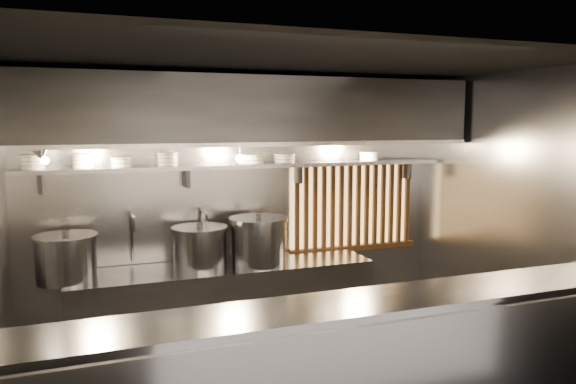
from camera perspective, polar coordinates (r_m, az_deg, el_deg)
ceiling at (r=4.52m, az=0.49°, el=13.17°), size 4.50×4.50×0.00m
wall_back at (r=5.99m, az=-4.70°, el=-1.76°), size 4.50×0.00×4.50m
wall_right at (r=5.78m, az=21.79°, el=-2.58°), size 0.00×3.00×3.00m
serving_counter at (r=4.02m, az=5.65°, el=-18.82°), size 4.50×0.56×1.13m
cooking_bench at (r=5.80m, az=-6.48°, el=-11.78°), size 3.00×0.70×0.90m
bowl_shelf at (r=5.77m, az=-4.25°, el=2.69°), size 4.40×0.34×0.04m
exhaust_hood at (r=5.54m, az=-3.65°, el=8.15°), size 4.40×0.81×0.65m
wood_screen at (r=6.43m, az=6.64°, el=-1.36°), size 1.56×0.09×1.04m
faucet_left at (r=5.67m, az=-15.56°, el=-3.46°), size 0.04×0.30×0.50m
faucet_right at (r=5.77m, az=-8.62°, el=-3.10°), size 0.04×0.30×0.50m
heat_lamp at (r=5.06m, az=-23.80°, el=3.61°), size 0.25×0.35×0.20m
pendant_bulb at (r=5.62m, az=-4.89°, el=3.41°), size 0.09×0.09×0.19m
stock_pot_left at (r=5.44m, az=-21.59°, el=-6.24°), size 0.60×0.60×0.46m
stock_pot_mid at (r=5.60m, az=-8.94°, el=-5.54°), size 0.68×0.68×0.45m
stock_pot_right at (r=5.66m, az=-3.01°, el=-4.95°), size 0.64×0.64×0.52m
bowl_stack_0 at (r=5.54m, az=-24.53°, el=2.78°), size 0.23×0.23×0.13m
bowl_stack_1 at (r=5.53m, az=-20.03°, el=2.98°), size 0.22×0.22×0.13m
bowl_stack_2 at (r=5.54m, az=-16.59°, el=2.93°), size 0.20×0.20×0.09m
bowl_stack_3 at (r=5.59m, az=-12.12°, el=3.30°), size 0.21×0.21×0.13m
bowl_stack_4 at (r=5.78m, az=-3.64°, el=3.37°), size 0.24×0.24×0.09m
bowl_stack_5 at (r=5.89m, az=-0.37°, el=3.46°), size 0.23×0.23×0.09m
bowl_stack_6 at (r=6.31m, az=8.24°, el=3.63°), size 0.22×0.22×0.09m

